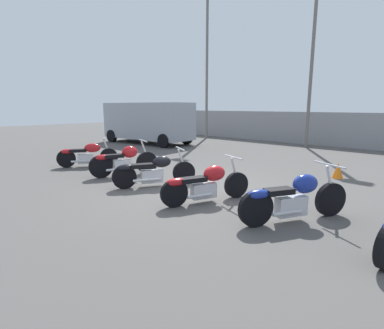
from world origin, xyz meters
name	(u,v)px	position (x,y,z in m)	size (l,w,h in m)	color
ground_plane	(196,189)	(0.00, 0.00, 0.00)	(60.00, 60.00, 0.00)	#514F4C
fence_back	(342,130)	(0.00, 10.67, 0.87)	(40.00, 0.04, 1.73)	gray
light_pole_left	(207,56)	(-7.78, 9.36, 5.05)	(0.70, 0.35, 8.70)	slate
light_pole_right	(313,53)	(-1.29, 9.55, 4.54)	(0.70, 0.35, 7.72)	slate
motorcycle_slot_0	(86,155)	(-4.66, -0.48, 0.42)	(1.12, 1.75, 0.97)	black
motorcycle_slot_1	(123,161)	(-2.58, -0.38, 0.45)	(0.92, 1.97, 1.03)	black
motorcycle_slot_2	(153,171)	(-0.99, -0.56, 0.40)	(1.19, 1.96, 0.97)	black
motorcycle_slot_3	(205,184)	(0.84, -0.61, 0.41)	(0.97, 2.00, 0.95)	black
motorcycle_slot_4	(294,198)	(2.69, -0.34, 0.44)	(1.22, 2.03, 1.01)	black
parked_van	(148,121)	(-8.38, 5.09, 1.23)	(5.44, 2.51, 2.21)	#999EA8
traffic_cone_near	(338,171)	(2.14, 3.69, 0.22)	(0.31, 0.31, 0.44)	orange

